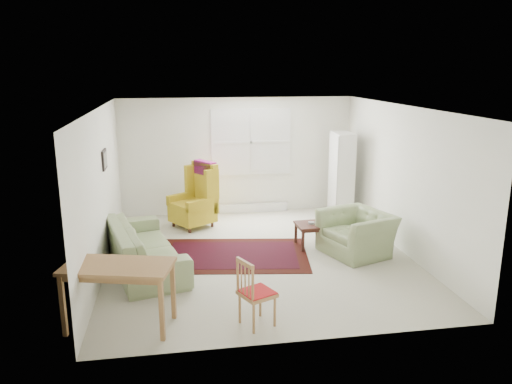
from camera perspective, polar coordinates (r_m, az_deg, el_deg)
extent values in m
cube|color=beige|center=(8.53, 0.34, -7.34)|extent=(5.00, 5.50, 0.01)
cube|color=white|center=(7.97, 0.36, 9.65)|extent=(5.00, 5.50, 0.01)
cube|color=white|center=(10.82, -2.15, 4.14)|extent=(5.00, 0.04, 2.50)
cube|color=white|center=(5.57, 5.22, -5.53)|extent=(5.00, 0.04, 2.50)
cube|color=white|center=(8.12, -17.30, 0.15)|extent=(0.04, 5.50, 2.50)
cube|color=white|center=(8.92, 16.38, 1.43)|extent=(0.04, 5.50, 2.50)
cube|color=white|center=(10.80, -0.57, 5.74)|extent=(1.72, 0.06, 1.42)
cube|color=white|center=(10.80, -0.57, 5.74)|extent=(1.60, 0.02, 1.30)
cube|color=silver|center=(11.05, -0.50, -1.82)|extent=(1.60, 0.12, 0.18)
cube|color=black|center=(8.52, -16.94, 3.57)|extent=(0.03, 0.42, 0.32)
cube|color=tan|center=(8.52, -16.84, 3.57)|extent=(0.01, 0.34, 0.24)
imported|color=#869664|center=(8.14, -12.73, -5.16)|extent=(1.49, 2.55, 0.97)
imported|color=#869664|center=(8.69, 11.43, -4.18)|extent=(1.29, 1.38, 0.87)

